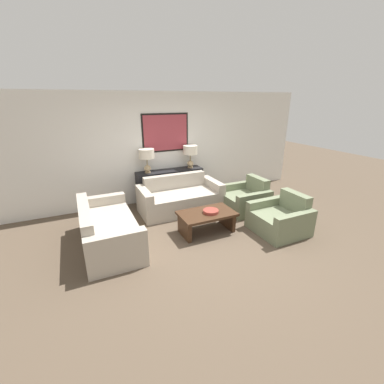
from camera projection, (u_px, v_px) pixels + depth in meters
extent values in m
plane|color=brown|center=(210.00, 239.00, 4.83)|extent=(20.00, 20.00, 0.00)
cube|color=silver|center=(165.00, 148.00, 6.41)|extent=(7.83, 0.10, 2.65)
cube|color=black|center=(166.00, 133.00, 6.24)|extent=(1.18, 0.01, 0.92)
cube|color=#9E3842|center=(166.00, 133.00, 6.23)|extent=(1.10, 0.02, 0.84)
cube|color=black|center=(170.00, 186.00, 6.50)|extent=(1.67, 0.38, 0.81)
cylinder|color=tan|center=(148.00, 172.00, 6.13)|extent=(0.14, 0.14, 0.02)
sphere|color=tan|center=(148.00, 168.00, 6.10)|extent=(0.16, 0.16, 0.16)
cylinder|color=#8C7A51|center=(147.00, 162.00, 6.04)|extent=(0.02, 0.02, 0.17)
cylinder|color=beige|center=(147.00, 154.00, 5.98)|extent=(0.36, 0.36, 0.22)
cylinder|color=tan|center=(190.00, 167.00, 6.57)|extent=(0.14, 0.14, 0.02)
sphere|color=tan|center=(190.00, 164.00, 6.54)|extent=(0.16, 0.16, 0.16)
cylinder|color=#8C7A51|center=(190.00, 157.00, 6.49)|extent=(0.02, 0.02, 0.17)
cylinder|color=beige|center=(190.00, 150.00, 6.42)|extent=(0.36, 0.36, 0.22)
cube|color=#ADA393|center=(182.00, 203.00, 5.90)|extent=(1.52, 0.72, 0.45)
cube|color=#ADA393|center=(175.00, 190.00, 6.22)|extent=(1.52, 0.18, 0.79)
cube|color=#ADA393|center=(145.00, 204.00, 5.61)|extent=(0.18, 0.90, 0.64)
cube|color=#ADA393|center=(213.00, 192.00, 6.28)|extent=(0.18, 0.90, 0.64)
cube|color=#ADA393|center=(115.00, 232.00, 4.62)|extent=(0.72, 1.52, 0.45)
cube|color=#ADA393|center=(87.00, 228.00, 4.38)|extent=(0.18, 1.52, 0.79)
cube|color=#ADA393|center=(118.00, 253.00, 3.83)|extent=(0.90, 0.18, 0.64)
cube|color=#ADA393|center=(103.00, 210.00, 5.27)|extent=(0.90, 0.18, 0.64)
cube|color=#3D2616|center=(207.00, 214.00, 4.96)|extent=(1.08, 0.65, 0.05)
cube|color=#3D2616|center=(184.00, 228.00, 4.84)|extent=(0.07, 0.52, 0.36)
cube|color=#3D2616|center=(227.00, 219.00, 5.22)|extent=(0.07, 0.52, 0.36)
cylinder|color=#93382D|center=(211.00, 211.00, 4.93)|extent=(0.30, 0.30, 0.06)
cube|color=#707A5B|center=(240.00, 203.00, 6.00)|extent=(0.74, 0.66, 0.38)
cube|color=#707A5B|center=(257.00, 192.00, 6.12)|extent=(0.18, 0.66, 0.75)
cube|color=#707A5B|center=(234.00, 193.00, 6.35)|extent=(0.92, 0.14, 0.54)
cube|color=#707A5B|center=(254.00, 205.00, 5.66)|extent=(0.92, 0.14, 0.54)
cube|color=#707A5B|center=(275.00, 223.00, 5.01)|extent=(0.74, 0.66, 0.38)
cube|color=#707A5B|center=(294.00, 210.00, 5.12)|extent=(0.18, 0.66, 0.75)
cube|color=#707A5B|center=(265.00, 211.00, 5.36)|extent=(0.92, 0.14, 0.54)
cube|color=#707A5B|center=(294.00, 228.00, 4.67)|extent=(0.92, 0.14, 0.54)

